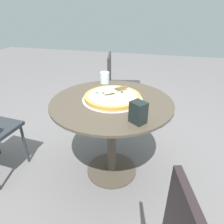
% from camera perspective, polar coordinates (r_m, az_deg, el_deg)
% --- Properties ---
extents(ground_plane, '(10.00, 10.00, 0.00)m').
position_cam_1_polar(ground_plane, '(1.92, -0.09, -16.07)').
color(ground_plane, slate).
extents(patio_table, '(0.93, 0.93, 0.70)m').
position_cam_1_polar(patio_table, '(1.60, -0.10, -2.39)').
color(patio_table, '#4C4336').
rests_on(patio_table, ground).
extents(pizza_on_tray, '(0.46, 0.46, 0.05)m').
position_cam_1_polar(pizza_on_tray, '(1.54, 0.00, 4.24)').
color(pizza_on_tray, silver).
rests_on(pizza_on_tray, patio_table).
extents(pizza_server, '(0.18, 0.19, 0.02)m').
position_cam_1_polar(pizza_server, '(1.57, 1.00, 6.38)').
color(pizza_server, silver).
rests_on(pizza_server, pizza_on_tray).
extents(drinking_cup, '(0.08, 0.08, 0.10)m').
position_cam_1_polar(drinking_cup, '(1.87, -2.07, 9.69)').
color(drinking_cup, white).
rests_on(drinking_cup, patio_table).
extents(napkin_dispenser, '(0.11, 0.12, 0.14)m').
position_cam_1_polar(napkin_dispenser, '(1.22, 7.42, -0.14)').
color(napkin_dispenser, black).
rests_on(napkin_dispenser, patio_table).
extents(patio_chair_corner, '(0.48, 0.48, 0.82)m').
position_cam_1_polar(patio_chair_corner, '(2.56, 1.94, 8.46)').
color(patio_chair_corner, '#322F30').
rests_on(patio_chair_corner, ground).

